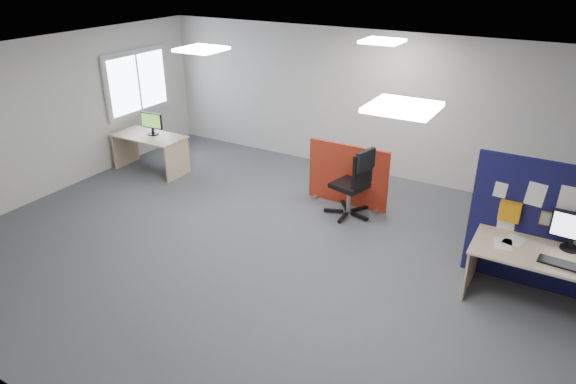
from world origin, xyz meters
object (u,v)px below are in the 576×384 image
at_px(main_desk, 559,267).
at_px(red_divider, 348,176).
at_px(navy_divider, 556,230).
at_px(second_desk, 151,144).
at_px(monitor_main, 575,230).
at_px(monitor_second, 152,123).
at_px(office_chair, 356,179).

height_order(main_desk, red_divider, red_divider).
relative_size(navy_divider, second_desk, 1.46).
relative_size(main_desk, monitor_main, 3.68).
distance_m(red_divider, monitor_second, 3.97).
relative_size(main_desk, office_chair, 1.68).
height_order(main_desk, monitor_main, monitor_main).
bearing_deg(navy_divider, second_desk, 176.14).
relative_size(navy_divider, office_chair, 1.78).
relative_size(monitor_main, monitor_second, 1.13).
bearing_deg(main_desk, monitor_second, 173.00).
relative_size(navy_divider, monitor_main, 3.88).
bearing_deg(monitor_main, monitor_second, 178.81).
bearing_deg(navy_divider, monitor_second, 175.70).
bearing_deg(red_divider, navy_divider, -17.42).
bearing_deg(main_desk, office_chair, 161.95).
bearing_deg(monitor_second, second_desk, -125.58).
bearing_deg(office_chair, red_divider, 143.84).
bearing_deg(main_desk, second_desk, 173.44).
height_order(navy_divider, second_desk, navy_divider).
bearing_deg(red_divider, office_chair, -50.96).
bearing_deg(main_desk, navy_divider, 108.33).
relative_size(navy_divider, red_divider, 1.46).
height_order(second_desk, office_chair, office_chair).
bearing_deg(second_desk, navy_divider, -3.86).
xyz_separation_m(main_desk, second_desk, (-7.26, 0.83, -0.03)).
bearing_deg(main_desk, monitor_main, 71.06).
bearing_deg(monitor_main, main_desk, -104.70).
distance_m(monitor_main, red_divider, 3.60).
height_order(monitor_second, office_chair, office_chair).
height_order(main_desk, office_chair, office_chair).
height_order(red_divider, monitor_second, monitor_second).
bearing_deg(red_divider, monitor_main, -18.97).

